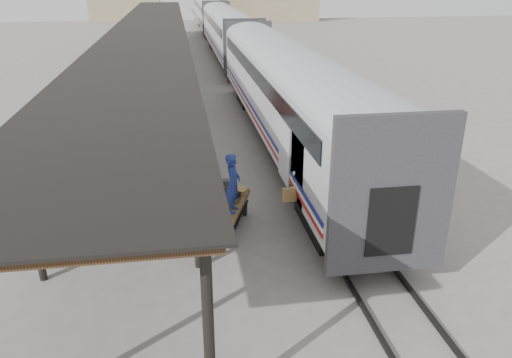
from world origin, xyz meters
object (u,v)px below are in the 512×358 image
object	(u,v)px
baggage_cart	(223,209)
pedestrian	(144,112)
porter	(233,183)
luggage_tug	(187,106)

from	to	relation	value
baggage_cart	pedestrian	bearing A→B (deg)	123.83
baggage_cart	pedestrian	xyz separation A→B (m)	(-3.04, 11.64, 0.22)
porter	pedestrian	distance (m)	12.76
luggage_tug	porter	size ratio (longest dim) A/B	0.98
pedestrian	porter	bearing A→B (deg)	117.02
baggage_cart	luggage_tug	size ratio (longest dim) A/B	1.49
baggage_cart	porter	world-z (taller)	porter
luggage_tug	porter	bearing A→B (deg)	-61.85
baggage_cart	luggage_tug	bearing A→B (deg)	112.40
luggage_tug	porter	xyz separation A→B (m)	(1.00, -14.22, 1.14)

